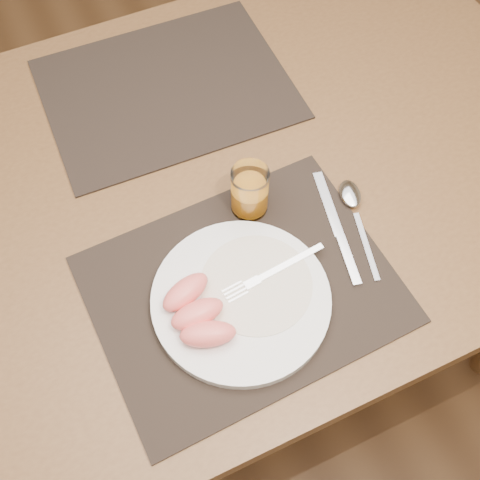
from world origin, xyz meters
The scene contains 11 objects.
ground centered at (0.00, 0.00, 0.00)m, with size 5.00×5.00×0.00m, color #55371D.
table centered at (0.00, 0.00, 0.67)m, with size 1.40×0.90×0.75m.
placemat_near centered at (-0.03, -0.22, 0.75)m, with size 0.45×0.35×0.00m, color black.
placemat_far centered at (0.02, 0.22, 0.75)m, with size 0.45×0.35×0.00m, color black.
plate centered at (-0.04, -0.24, 0.76)m, with size 0.27×0.27×0.02m, color white.
plate_dressing centered at (-0.01, -0.23, 0.77)m, with size 0.17×0.17×0.00m.
fork centered at (0.01, -0.22, 0.77)m, with size 0.18×0.03×0.00m.
knife centered at (0.15, -0.20, 0.76)m, with size 0.06×0.22×0.01m.
spoon centered at (0.20, -0.15, 0.76)m, with size 0.07×0.19×0.01m.
juice_glass centered at (0.04, -0.09, 0.79)m, with size 0.06×0.06×0.09m.
grapefruit_wedges centered at (-0.11, -0.24, 0.79)m, with size 0.09×0.14×0.03m.
Camera 1 is at (-0.20, -0.58, 1.58)m, focal length 45.00 mm.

